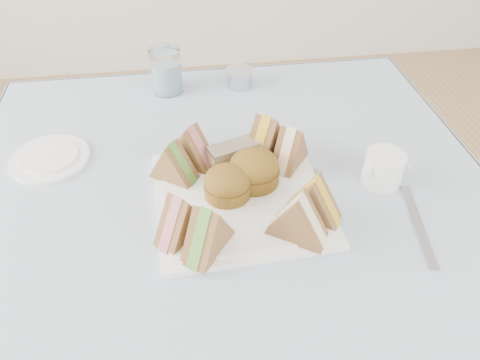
{
  "coord_description": "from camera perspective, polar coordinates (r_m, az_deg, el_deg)",
  "views": [
    {
      "loc": [
        -0.07,
        -0.63,
        1.34
      ],
      "look_at": [
        0.02,
        -0.01,
        0.8
      ],
      "focal_mm": 35.0,
      "sensor_mm": 36.0,
      "label": 1
    }
  ],
  "objects": [
    {
      "name": "table",
      "position": [
        1.16,
        -0.88,
        -15.96
      ],
      "size": [
        0.9,
        0.9,
        0.74
      ],
      "primitive_type": "cube",
      "color": "brown",
      "rests_on": "floor"
    },
    {
      "name": "tablecloth",
      "position": [
        0.87,
        -1.12,
        -2.34
      ],
      "size": [
        1.02,
        1.02,
        0.01
      ],
      "primitive_type": "cube",
      "color": "silver",
      "rests_on": "table"
    },
    {
      "name": "serving_plate",
      "position": [
        0.86,
        0.0,
        -2.23
      ],
      "size": [
        0.32,
        0.32,
        0.01
      ],
      "primitive_type": "cube",
      "rotation": [
        0.0,
        0.0,
        0.05
      ],
      "color": "white",
      "rests_on": "tablecloth"
    },
    {
      "name": "sandwich_fl_a",
      "position": [
        0.76,
        -7.29,
        -4.34
      ],
      "size": [
        0.1,
        0.1,
        0.09
      ],
      "primitive_type": null,
      "rotation": [
        0.0,
        0.0,
        0.79
      ],
      "color": "#8D5F35",
      "rests_on": "serving_plate"
    },
    {
      "name": "sandwich_fl_b",
      "position": [
        0.74,
        -4.0,
        -5.95
      ],
      "size": [
        0.1,
        0.11,
        0.09
      ],
      "primitive_type": null,
      "rotation": [
        0.0,
        0.0,
        0.93
      ],
      "color": "#8D5F35",
      "rests_on": "serving_plate"
    },
    {
      "name": "sandwich_fr_a",
      "position": [
        0.8,
        9.0,
        -2.1
      ],
      "size": [
        0.11,
        0.09,
        0.09
      ],
      "primitive_type": null,
      "rotation": [
        0.0,
        0.0,
        -0.57
      ],
      "color": "#8D5F35",
      "rests_on": "serving_plate"
    },
    {
      "name": "sandwich_fr_b",
      "position": [
        0.76,
        7.12,
        -4.35
      ],
      "size": [
        0.11,
        0.1,
        0.09
      ],
      "primitive_type": null,
      "rotation": [
        0.0,
        0.0,
        -0.59
      ],
      "color": "#8D5F35",
      "rests_on": "serving_plate"
    },
    {
      "name": "sandwich_bl_a",
      "position": [
        0.88,
        -8.19,
        2.33
      ],
      "size": [
        0.1,
        0.09,
        0.08
      ],
      "primitive_type": null,
      "rotation": [
        0.0,
        0.0,
        2.52
      ],
      "color": "#8D5F35",
      "rests_on": "serving_plate"
    },
    {
      "name": "sandwich_bl_b",
      "position": [
        0.91,
        -5.96,
        4.24
      ],
      "size": [
        0.1,
        0.1,
        0.09
      ],
      "primitive_type": null,
      "rotation": [
        0.0,
        0.0,
        2.46
      ],
      "color": "#8D5F35",
      "rests_on": "serving_plate"
    },
    {
      "name": "sandwich_br_a",
      "position": [
        0.9,
        6.14,
        4.12
      ],
      "size": [
        0.09,
        0.1,
        0.09
      ],
      "primitive_type": null,
      "rotation": [
        0.0,
        0.0,
        -2.2
      ],
      "color": "#8D5F35",
      "rests_on": "serving_plate"
    },
    {
      "name": "sandwich_br_b",
      "position": [
        0.92,
        3.19,
        5.43
      ],
      "size": [
        0.11,
        0.11,
        0.09
      ],
      "primitive_type": null,
      "rotation": [
        0.0,
        0.0,
        -2.31
      ],
      "color": "#8D5F35",
      "rests_on": "serving_plate"
    },
    {
      "name": "scone_left",
      "position": [
        0.84,
        -1.55,
        -0.42
      ],
      "size": [
        0.1,
        0.1,
        0.06
      ],
      "primitive_type": "cylinder",
      "rotation": [
        0.0,
        0.0,
        0.15
      ],
      "color": "brown",
      "rests_on": "serving_plate"
    },
    {
      "name": "scone_right",
      "position": [
        0.86,
        1.73,
        1.35
      ],
      "size": [
        0.13,
        0.13,
        0.06
      ],
      "primitive_type": "cylinder",
      "rotation": [
        0.0,
        0.0,
        0.52
      ],
      "color": "brown",
      "rests_on": "serving_plate"
    },
    {
      "name": "pastry_slice",
      "position": [
        0.91,
        -0.78,
        3.12
      ],
      "size": [
        0.11,
        0.07,
        0.05
      ],
      "primitive_type": "cube",
      "rotation": [
        0.0,
        0.0,
        0.32
      ],
      "color": "tan",
      "rests_on": "serving_plate"
    },
    {
      "name": "side_plate",
      "position": [
        1.03,
        -22.18,
        2.43
      ],
      "size": [
        0.19,
        0.19,
        0.01
      ],
      "primitive_type": "cylinder",
      "rotation": [
        0.0,
        0.0,
        -0.21
      ],
      "color": "white",
      "rests_on": "tablecloth"
    },
    {
      "name": "water_glass",
      "position": [
        1.17,
        -8.97,
        13.03
      ],
      "size": [
        0.08,
        0.08,
        0.11
      ],
      "primitive_type": "cylinder",
      "rotation": [
        0.0,
        0.0,
        -0.1
      ],
      "color": "white",
      "rests_on": "tablecloth"
    },
    {
      "name": "tea_strainer",
      "position": [
        1.2,
        -0.04,
        12.25
      ],
      "size": [
        0.07,
        0.07,
        0.04
      ],
      "primitive_type": "cylinder",
      "rotation": [
        0.0,
        0.0,
        0.0
      ],
      "color": "#B5B6CC",
      "rests_on": "tablecloth"
    },
    {
      "name": "knife",
      "position": [
        0.87,
        20.9,
        -5.1
      ],
      "size": [
        0.05,
        0.2,
        0.0
      ],
      "primitive_type": "cube",
      "rotation": [
        0.0,
        0.0,
        -0.17
      ],
      "color": "#B5B6CC",
      "rests_on": "tablecloth"
    },
    {
      "name": "fork",
      "position": [
        0.86,
        9.89,
        -3.48
      ],
      "size": [
        0.03,
        0.16,
        0.0
      ],
      "primitive_type": "cube",
      "rotation": [
        0.0,
        0.0,
        -0.16
      ],
      "color": "#B5B6CC",
      "rests_on": "tablecloth"
    },
    {
      "name": "creamer_jug",
      "position": [
        0.92,
        17.06,
        1.34
      ],
      "size": [
        0.1,
        0.1,
        0.07
      ],
      "primitive_type": "cylinder",
      "rotation": [
        0.0,
        0.0,
        0.39
      ],
      "color": "white",
      "rests_on": "tablecloth"
    }
  ]
}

